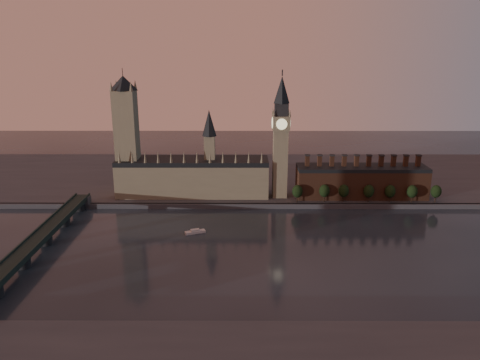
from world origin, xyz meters
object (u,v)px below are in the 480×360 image
at_px(victoria_tower, 127,132).
at_px(big_ben, 281,136).
at_px(westminster_bridge, 33,246).
at_px(river_boat, 195,232).

bearing_deg(victoria_tower, big_ben, -2.20).
height_order(big_ben, westminster_bridge, big_ben).
bearing_deg(big_ben, river_boat, -132.21).
distance_m(big_ben, river_boat, 113.10).
relative_size(big_ben, westminster_bridge, 0.54).
xyz_separation_m(victoria_tower, westminster_bridge, (-35.00, -117.70, -51.65)).
distance_m(victoria_tower, westminster_bridge, 133.21).
bearing_deg(big_ben, victoria_tower, 177.80).
bearing_deg(big_ben, westminster_bridge, -145.67).
distance_m(victoria_tower, big_ben, 130.12).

